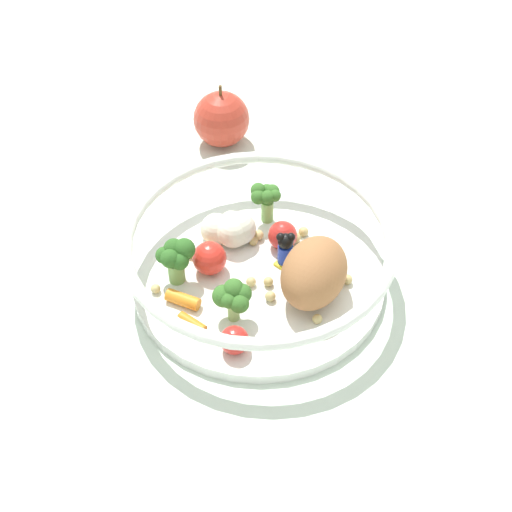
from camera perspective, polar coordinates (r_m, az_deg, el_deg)
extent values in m
plane|color=silver|center=(0.73, 0.20, -1.18)|extent=(2.40, 2.40, 0.00)
cylinder|color=white|center=(0.72, 0.00, -1.58)|extent=(0.25, 0.25, 0.01)
torus|color=white|center=(0.68, 0.00, 1.33)|extent=(0.26, 0.26, 0.01)
ellipsoid|color=#9E663D|center=(0.67, 4.54, -1.31)|extent=(0.10, 0.09, 0.06)
cylinder|color=#7FAD5B|center=(0.70, -6.21, -1.20)|extent=(0.02, 0.02, 0.02)
sphere|color=#2D6023|center=(0.69, -6.41, 0.57)|extent=(0.02, 0.02, 0.02)
sphere|color=#2D6023|center=(0.69, -7.17, 0.05)|extent=(0.02, 0.02, 0.02)
sphere|color=#2D6023|center=(0.68, -6.68, -0.20)|extent=(0.02, 0.02, 0.02)
sphere|color=#2D6023|center=(0.68, -5.96, -0.38)|extent=(0.02, 0.02, 0.02)
sphere|color=#2D6023|center=(0.69, -5.60, 0.53)|extent=(0.02, 0.02, 0.02)
cylinder|color=#8EB766|center=(0.67, -1.75, -4.29)|extent=(0.01, 0.01, 0.02)
sphere|color=#386B28|center=(0.65, -1.74, -2.56)|extent=(0.02, 0.02, 0.02)
sphere|color=#386B28|center=(0.66, -2.54, -3.13)|extent=(0.02, 0.02, 0.02)
sphere|color=#386B28|center=(0.65, -2.12, -3.46)|extent=(0.02, 0.02, 0.02)
sphere|color=#386B28|center=(0.65, -1.30, -3.72)|extent=(0.02, 0.02, 0.02)
sphere|color=#386B28|center=(0.65, -1.12, -2.93)|extent=(0.02, 0.02, 0.02)
cylinder|color=#7FAD5B|center=(0.76, 0.89, 3.52)|extent=(0.01, 0.01, 0.02)
sphere|color=#386B28|center=(0.75, 0.86, 5.04)|extent=(0.02, 0.02, 0.02)
sphere|color=#386B28|center=(0.74, 0.33, 5.14)|extent=(0.02, 0.02, 0.02)
sphere|color=#386B28|center=(0.74, 0.23, 4.61)|extent=(0.02, 0.02, 0.02)
sphere|color=#386B28|center=(0.74, 0.89, 4.59)|extent=(0.01, 0.01, 0.01)
sphere|color=#386B28|center=(0.74, 1.48, 4.72)|extent=(0.01, 0.01, 0.01)
sphere|color=#386B28|center=(0.75, 1.27, 5.02)|extent=(0.02, 0.02, 0.02)
sphere|color=silver|center=(0.74, -1.89, 2.58)|extent=(0.03, 0.03, 0.03)
sphere|color=silver|center=(0.74, -3.10, 2.09)|extent=(0.03, 0.03, 0.03)
sphere|color=silver|center=(0.73, -2.19, 1.83)|extent=(0.03, 0.03, 0.03)
sphere|color=silver|center=(0.73, -1.79, 1.89)|extent=(0.03, 0.03, 0.03)
sphere|color=silver|center=(0.73, -1.34, 2.16)|extent=(0.03, 0.03, 0.03)
cube|color=yellow|center=(0.72, 2.25, -0.51)|extent=(0.02, 0.02, 0.00)
cylinder|color=#1933B2|center=(0.71, 2.28, 0.16)|extent=(0.02, 0.02, 0.02)
sphere|color=black|center=(0.70, 2.32, 1.12)|extent=(0.02, 0.02, 0.02)
sphere|color=black|center=(0.69, 2.75, 1.19)|extent=(0.01, 0.01, 0.01)
sphere|color=black|center=(0.70, 1.91, 1.68)|extent=(0.01, 0.01, 0.01)
cylinder|color=orange|center=(0.68, -5.70, -3.39)|extent=(0.02, 0.03, 0.01)
cylinder|color=orange|center=(0.73, -4.62, 0.18)|extent=(0.02, 0.03, 0.01)
cylinder|color=orange|center=(0.67, -5.01, -5.22)|extent=(0.03, 0.03, 0.01)
sphere|color=red|center=(0.70, -3.63, -0.17)|extent=(0.03, 0.03, 0.03)
sphere|color=red|center=(0.73, 2.08, 1.62)|extent=(0.03, 0.03, 0.03)
sphere|color=red|center=(0.64, -1.69, -6.55)|extent=(0.03, 0.03, 0.03)
sphere|color=tan|center=(0.70, 7.11, -1.83)|extent=(0.01, 0.01, 0.01)
sphere|color=#D1B775|center=(0.69, 1.12, -3.15)|extent=(0.01, 0.01, 0.01)
sphere|color=#D1B775|center=(0.67, 4.79, -4.90)|extent=(0.01, 0.01, 0.01)
sphere|color=#D1B775|center=(0.74, 0.43, 1.64)|extent=(0.01, 0.01, 0.01)
sphere|color=#D1B775|center=(0.70, -0.40, -2.01)|extent=(0.01, 0.01, 0.01)
sphere|color=tan|center=(0.70, 0.97, -2.01)|extent=(0.01, 0.01, 0.01)
sphere|color=tan|center=(0.75, 3.71, 1.90)|extent=(0.01, 0.01, 0.01)
sphere|color=#D1B775|center=(0.70, -7.81, -2.53)|extent=(0.01, 0.01, 0.01)
sphere|color=#D1B775|center=(0.74, 3.07, 1.44)|extent=(0.01, 0.01, 0.01)
sphere|color=tan|center=(0.74, -0.21, 1.19)|extent=(0.01, 0.01, 0.01)
sphere|color=#BC3828|center=(0.87, -2.70, 10.58)|extent=(0.07, 0.07, 0.07)
cylinder|color=brown|center=(0.85, -2.79, 12.73)|extent=(0.00, 0.00, 0.01)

